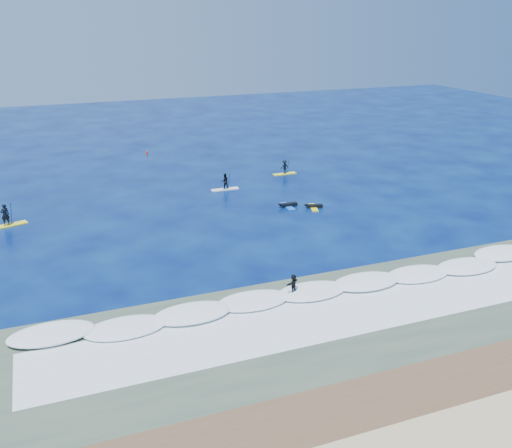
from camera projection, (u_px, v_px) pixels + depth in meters
name	position (u px, v px, depth m)	size (l,w,h in m)	color
ground	(244.00, 241.00, 45.32)	(160.00, 160.00, 0.00)	#030B3F
wet_sand_strip	(403.00, 404.00, 26.56)	(90.00, 5.00, 0.08)	#513926
shallow_water	(327.00, 326.00, 33.11)	(90.00, 13.00, 0.01)	#364A3C
breaking_wave	(298.00, 296.00, 36.60)	(40.00, 6.00, 0.30)	white
whitewater	(319.00, 318.00, 33.98)	(34.00, 5.00, 0.02)	silver
sup_paddler_left	(6.00, 218.00, 48.24)	(3.41, 1.74, 2.32)	yellow
sup_paddler_center	(225.00, 183.00, 58.15)	(2.85, 0.76, 1.99)	white
sup_paddler_right	(285.00, 168.00, 63.73)	(2.67, 0.73, 1.86)	#FFFE1B
prone_paddler_near	(314.00, 206.00, 52.94)	(1.70, 2.23, 0.45)	yellow
prone_paddler_far	(288.00, 205.00, 53.25)	(1.86, 2.35, 0.49)	blue
wave_surfer	(293.00, 285.00, 36.42)	(1.84, 1.37, 1.33)	white
marker_buoy	(147.00, 153.00, 72.50)	(0.26, 0.26, 0.62)	red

